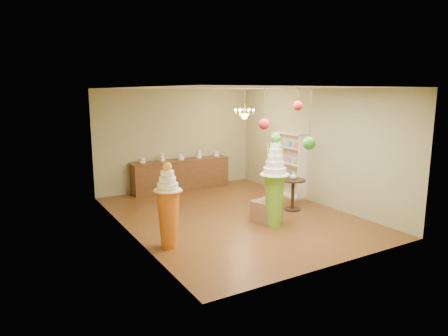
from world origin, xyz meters
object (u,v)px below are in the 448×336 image
pedestal_orange (168,212)px  sideboard (181,174)px  round_table (293,190)px  pedestal_green (274,188)px

pedestal_orange → sideboard: (2.09, 4.05, -0.22)m
pedestal_orange → round_table: (3.62, 0.72, -0.19)m
pedestal_green → round_table: (1.14, 0.73, -0.35)m
pedestal_green → pedestal_orange: (-2.48, 0.01, -0.16)m
pedestal_green → pedestal_orange: bearing=179.8°
pedestal_orange → sideboard: size_ratio=0.54×
pedestal_orange → sideboard: bearing=62.7°
sideboard → round_table: 3.66m
round_table → pedestal_green: bearing=-147.5°
pedestal_orange → round_table: pedestal_orange is taller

